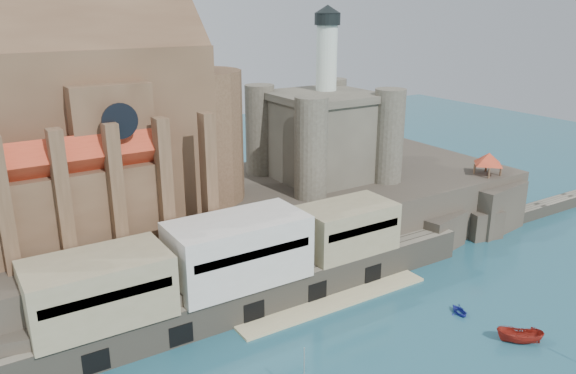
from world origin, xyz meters
The scene contains 9 objects.
promontory centered at (-0.19, 39.37, 4.92)m, with size 100.00×36.00×10.00m.
quay centered at (-10.19, 23.07, 6.07)m, with size 70.00×12.00×13.05m.
church centered at (-24.13, 41.85, 22.13)m, with size 47.00×25.93×30.51m.
castle_keep centered at (16.08, 41.08, 18.31)m, with size 21.20×21.20×29.30m.
rock_outcrop centered at (42.00, 25.84, 4.02)m, with size 14.50×10.50×8.70m.
pavilion centered at (42.00, 26.00, 12.73)m, with size 6.40×6.40×5.40m.
breakwater centered at (66.00, 24.00, 0.00)m, with size 40.00×3.00×2.40m, color #6B6455.
boat_5 centered at (15.10, -1.81, 0.00)m, with size 2.13×2.19×5.67m, color maroon.
boat_7 centered at (14.17, 6.75, 0.00)m, with size 2.72×1.66×3.15m, color navy.
Camera 1 is at (-40.48, -36.70, 39.20)m, focal length 35.00 mm.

